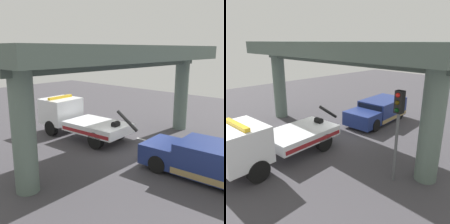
% 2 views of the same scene
% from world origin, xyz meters
% --- Properties ---
extents(ground_plane, '(60.00, 40.00, 0.10)m').
position_xyz_m(ground_plane, '(0.00, 0.00, -0.05)').
color(ground_plane, '#423F44').
extents(lane_stripe_west, '(2.60, 0.16, 0.01)m').
position_xyz_m(lane_stripe_west, '(-6.00, -2.23, 0.00)').
color(lane_stripe_west, silver).
rests_on(lane_stripe_west, ground).
extents(lane_stripe_mid, '(2.60, 0.16, 0.01)m').
position_xyz_m(lane_stripe_mid, '(0.00, -2.23, 0.00)').
color(lane_stripe_mid, silver).
rests_on(lane_stripe_mid, ground).
extents(tow_truck_white, '(7.32, 2.82, 2.46)m').
position_xyz_m(tow_truck_white, '(4.61, 0.06, 1.20)').
color(tow_truck_white, white).
rests_on(tow_truck_white, ground).
extents(towed_van_green, '(5.34, 2.55, 1.58)m').
position_xyz_m(towed_van_green, '(-4.21, -0.01, 0.78)').
color(towed_van_green, navy).
rests_on(towed_van_green, ground).
extents(overpass_structure, '(3.60, 13.97, 5.71)m').
position_xyz_m(overpass_structure, '(0.43, 0.00, 4.81)').
color(overpass_structure, '#596B60').
rests_on(overpass_structure, ground).
extents(traffic_light_far, '(0.39, 0.32, 3.93)m').
position_xyz_m(traffic_light_far, '(1.52, 5.08, 2.88)').
color(traffic_light_far, '#515456').
rests_on(traffic_light_far, ground).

